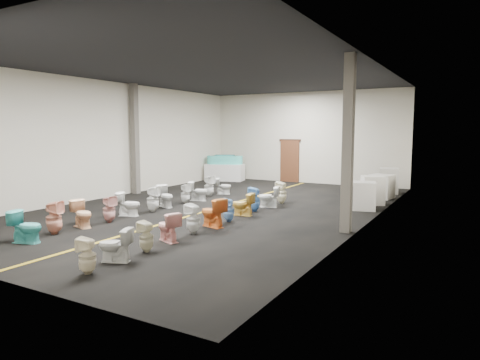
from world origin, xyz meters
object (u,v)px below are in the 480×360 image
Objects in this scene: appliance_crate_b at (373,190)px; toilet_left_3 at (109,209)px; toilet_right_4 at (193,219)px; bathtub at (225,160)px; toilet_left_9 at (209,186)px; appliance_crate_c at (381,186)px; toilet_right_1 at (115,245)px; toilet_left_2 at (82,214)px; toilet_left_1 at (54,218)px; toilet_right_0 at (87,256)px; toilet_right_2 at (146,237)px; toilet_right_6 at (229,210)px; toilet_right_5 at (213,212)px; toilet_right_8 at (254,199)px; toilet_left_8 at (198,191)px; appliance_crate_d at (389,181)px; display_table at (225,172)px; toilet_left_4 at (129,204)px; toilet_left_10 at (223,186)px; toilet_left_6 at (166,196)px; toilet_right_9 at (269,197)px; toilet_left_7 at (185,194)px; toilet_right_7 at (243,204)px; appliance_crate_a at (364,196)px; toilet_left_5 at (153,199)px; toilet_right_10 at (282,193)px; toilet_right_3 at (168,227)px.

appliance_crate_b is 1.30× the size of toilet_left_3.
toilet_right_4 is at bearing -82.14° from toilet_left_3.
bathtub is 2.09× the size of toilet_left_9.
appliance_crate_c reaches higher than toilet_right_1.
bathtub is at bearing 25.96° from toilet_left_2.
toilet_left_9 is (-0.03, 7.06, -0.01)m from toilet_left_1.
toilet_right_2 is (-0.04, 1.61, -0.01)m from toilet_right_0.
toilet_right_6 reaches higher than toilet_right_2.
toilet_right_5 is 2.54m from toilet_right_8.
toilet_left_8 is (-5.84, -2.41, -0.15)m from appliance_crate_b.
appliance_crate_d is at bearing 145.86° from toilet_right_1.
toilet_right_2 is at bearing -89.07° from bathtub.
display_table is 11.68m from toilet_right_4.
toilet_left_4 is 5.28m from toilet_left_10.
toilet_right_6 is at bearing 158.56° from toilet_right_0.
toilet_left_6 is at bearing -19.56° from toilet_left_1.
toilet_right_9 reaches higher than toilet_right_2.
toilet_left_6 is at bearing -178.06° from toilet_left_7.
toilet_left_1 is at bearing -102.18° from bathtub.
toilet_right_5 reaches higher than toilet_left_6.
toilet_right_4 is 0.91m from toilet_right_5.
toilet_right_2 is at bearing 177.43° from toilet_left_10.
toilet_right_7 is 0.99× the size of toilet_right_9.
appliance_crate_a reaches higher than toilet_left_8.
toilet_left_3 reaches higher than toilet_right_2.
toilet_right_9 is (3.03, 6.12, -0.07)m from toilet_left_1.
toilet_left_3 reaches higher than toilet_left_10.
toilet_left_5 is 2.57m from toilet_left_8.
toilet_right_6 is (2.92, 1.75, -0.04)m from toilet_left_3.
toilet_right_0 is at bearing 8.06° from toilet_right_10.
toilet_left_1 is (2.38, -12.11, -0.64)m from bathtub.
toilet_right_6 is 1.76m from toilet_right_8.
toilet_right_7 is at bearing -18.22° from toilet_right_9.
toilet_right_8 is (0.04, 4.33, 0.04)m from toilet_right_3.
toilet_left_7 is at bearing -143.68° from toilet_right_6.
toilet_right_10 is at bearing -122.50° from appliance_crate_d.
appliance_crate_d is at bearing 90.00° from appliance_crate_a.
appliance_crate_d is (8.36, -0.58, -0.54)m from bathtub.
appliance_crate_d is 9.89m from toilet_left_5.
bathtub is 10.25m from toilet_right_6.
toilet_left_6 is 6.15m from toilet_right_1.
toilet_right_2 is 4.50m from toilet_right_7.
bathtub is 10.73m from toilet_left_3.
toilet_right_5 is at bearing -111.90° from appliance_crate_c.
toilet_right_8 reaches higher than toilet_right_1.
toilet_left_6 is 1.69m from toilet_left_8.
bathtub is 2.46× the size of toilet_left_7.
toilet_right_7 is 2.61m from toilet_right_10.
bathtub is at bearing 149.92° from appliance_crate_a.
toilet_right_3 is (5.32, -11.24, -0.08)m from display_table.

